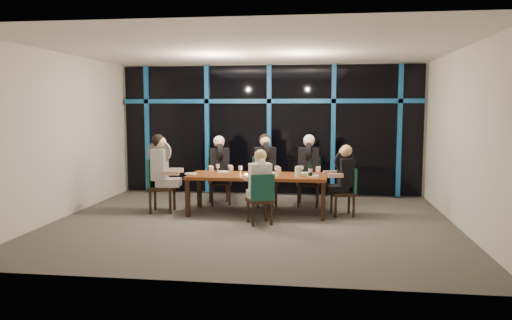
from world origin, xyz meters
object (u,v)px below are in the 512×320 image
Objects in this scene: chair_end_left at (157,183)px; chair_end_right at (347,189)px; wine_bottle at (310,170)px; water_pitcher at (298,172)px; chair_far_left at (219,178)px; diner_end_left at (162,162)px; diner_far_mid at (265,159)px; chair_far_mid at (265,178)px; diner_near_mid at (260,175)px; chair_near_mid at (261,196)px; chair_far_right at (309,178)px; diner_far_left at (219,160)px; diner_end_right at (343,170)px; diner_far_right at (309,160)px; dining_table at (257,178)px.

chair_end_right is (3.60, 0.15, -0.07)m from chair_end_left.
wine_bottle reaches higher than water_pitcher.
diner_end_left is (-0.90, -1.03, 0.44)m from chair_far_left.
chair_end_left is 1.05× the size of diner_far_mid.
chair_end_right is 0.98m from water_pitcher.
chair_far_mid is 1.11× the size of chair_end_right.
chair_far_left reaches higher than water_pitcher.
diner_end_left is (0.09, 0.01, 0.41)m from chair_end_left.
diner_near_mid is 1.09m from wine_bottle.
diner_far_mid is (-0.11, 1.67, 0.47)m from chair_near_mid.
diner_far_mid is (-0.88, -0.20, 0.40)m from chair_far_right.
diner_far_left is 2.90× the size of wine_bottle.
chair_end_left is 1.14× the size of chair_end_right.
chair_far_left is at bearing -122.05° from diner_end_right.
diner_far_left is at bearing -176.35° from diner_far_right.
chair_far_right is at bearing 90.00° from diner_far_right.
chair_near_mid is 2.71× the size of wine_bottle.
diner_end_right reaches higher than water_pitcher.
diner_far_mid reaches higher than chair_near_mid.
diner_near_mid is at bearing -103.78° from diner_far_mid.
diner_far_mid is at bearing -90.00° from chair_far_mid.
chair_end_right is 0.79m from wine_bottle.
diner_far_left reaches higher than dining_table.
diner_far_left is 1.10× the size of diner_near_mid.
chair_far_right is at bearing -9.65° from chair_far_mid.
chair_far_mid is at bearing -17.97° from diner_far_left.
chair_far_mid is 1.83m from chair_end_right.
chair_far_mid is at bearing -68.07° from diner_end_left.
chair_far_right is 1.03× the size of diner_far_right.
diner_far_right is (2.87, 1.00, 0.38)m from chair_end_left.
diner_far_right reaches higher than diner_near_mid.
chair_far_left is at bearing -46.54° from diner_end_left.
diner_far_left is at bearing 163.92° from chair_far_mid.
chair_far_left is 1.11× the size of diner_end_right.
chair_end_left is 3.54m from diner_end_right.
chair_far_mid is at bearing -109.88° from diner_near_mid.
diner_far_mid reaches higher than diner_far_left.
chair_end_right is 1.77m from chair_near_mid.
chair_near_mid is 0.90× the size of diner_far_mid.
chair_far_mid reaches higher than water_pitcher.
chair_near_mid is (1.11, -1.82, -0.05)m from chair_far_left.
chair_end_left is (-1.96, -0.97, 0.01)m from chair_far_mid.
diner_far_left is at bearing 159.08° from diner_far_mid.
wine_bottle is (0.94, -0.92, -0.09)m from diner_far_mid.
diner_far_left is (-0.95, -0.01, 0.37)m from chair_far_mid.
wine_bottle is at bearing -164.87° from diner_near_mid.
wine_bottle is at bearing -84.30° from diner_far_right.
chair_far_left is 0.40m from diner_far_left.
chair_near_mid is 0.91× the size of diner_far_right.
diner_end_left is at bearing -100.12° from chair_end_right.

